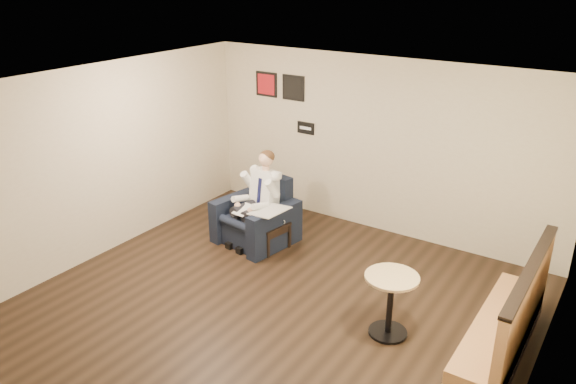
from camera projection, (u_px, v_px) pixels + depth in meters
The scene contains 19 objects.
ground at pixel (267, 313), 7.01m from camera, with size 6.00×6.00×0.00m, color black.
wall_back at pixel (376, 146), 8.81m from camera, with size 6.00×0.02×2.80m, color beige.
wall_front at pixel (30, 348), 4.17m from camera, with size 6.00×0.02×2.80m, color beige.
wall_left at pixel (95, 164), 8.02m from camera, with size 0.02×6.00×2.80m, color beige.
wall_right at pixel (541, 287), 4.95m from camera, with size 0.02×6.00×2.80m, color beige.
ceiling at pixel (263, 91), 5.96m from camera, with size 6.00×6.00×0.02m, color white.
seating_sign at pixel (306, 128), 9.42m from camera, with size 0.32×0.02×0.20m, color black.
art_print_left at pixel (266, 84), 9.59m from camera, with size 0.42×0.03×0.42m, color #AF151E.
art_print_right at pixel (293, 88), 9.31m from camera, with size 0.42×0.03×0.42m, color black.
armchair at pixel (255, 212), 8.67m from camera, with size 1.03×1.03×1.00m, color black.
seated_man at pixel (249, 203), 8.51m from camera, with size 0.65×0.98×1.37m, color white, non-canonical shape.
lap_papers at pixel (244, 210), 8.46m from camera, with size 0.23×0.33×0.01m, color white.
newspaper at pixel (270, 211), 8.26m from camera, with size 0.44×0.54×0.01m, color silver.
side_table at pixel (268, 235), 8.58m from camera, with size 0.51×0.51×0.42m, color black.
green_folder at pixel (266, 222), 8.50m from camera, with size 0.42×0.30×0.01m, color green.
coffee_mug at pixel (281, 221), 8.45m from camera, with size 0.08×0.08×0.09m, color white.
smartphone at pixel (277, 220), 8.57m from camera, with size 0.13×0.06×0.01m, color black.
banquette at pixel (503, 308), 6.10m from camera, with size 0.54×2.25×1.15m, color #B47A45.
cafe_table at pixel (390, 305), 6.49m from camera, with size 0.63×0.63×0.78m, color tan.
Camera 1 is at (3.49, -4.80, 4.04)m, focal length 35.00 mm.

